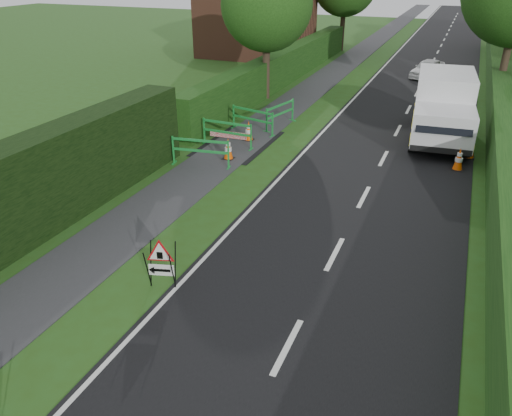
# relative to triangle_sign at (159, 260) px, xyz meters

# --- Properties ---
(ground) EXTENTS (120.00, 120.00, 0.00)m
(ground) POSITION_rel_triangle_sign_xyz_m (0.68, -1.73, -0.70)
(ground) COLOR #284C15
(ground) RESTS_ON ground
(road_surface) EXTENTS (6.00, 90.00, 0.02)m
(road_surface) POSITION_rel_triangle_sign_xyz_m (3.18, 33.27, -0.70)
(road_surface) COLOR black
(road_surface) RESTS_ON ground
(footpath) EXTENTS (2.00, 90.00, 0.02)m
(footpath) POSITION_rel_triangle_sign_xyz_m (-2.32, 33.27, -0.70)
(footpath) COLOR #2D2D30
(footpath) RESTS_ON ground
(hedge_west_far) EXTENTS (1.00, 24.00, 1.80)m
(hedge_west_far) POSITION_rel_triangle_sign_xyz_m (-4.32, 20.27, -0.70)
(hedge_west_far) COLOR #14380F
(hedge_west_far) RESTS_ON ground
(hedge_east) EXTENTS (1.20, 50.00, 1.50)m
(hedge_east) POSITION_rel_triangle_sign_xyz_m (7.18, 14.27, -0.70)
(hedge_east) COLOR #14380F
(hedge_east) RESTS_ON ground
(house_west) EXTENTS (7.50, 7.40, 7.88)m
(house_west) POSITION_rel_triangle_sign_xyz_m (-9.32, 28.27, 2.20)
(house_west) COLOR brown
(house_west) RESTS_ON ground
(tree_nw) EXTENTS (4.40, 4.40, 6.70)m
(tree_nw) POSITION_rel_triangle_sign_xyz_m (-3.92, 16.27, 3.78)
(tree_nw) COLOR #2D2116
(tree_nw) RESTS_ON ground
(triangle_sign) EXTENTS (0.86, 0.86, 1.01)m
(triangle_sign) POSITION_rel_triangle_sign_xyz_m (0.00, 0.00, 0.00)
(triangle_sign) COLOR black
(triangle_sign) RESTS_ON ground
(works_van) EXTENTS (2.55, 5.57, 2.47)m
(works_van) POSITION_rel_triangle_sign_xyz_m (4.81, 12.89, 0.61)
(works_van) COLOR silver
(works_van) RESTS_ON ground
(traffic_cone_0) EXTENTS (0.38, 0.38, 0.79)m
(traffic_cone_0) POSITION_rel_triangle_sign_xyz_m (5.67, 9.66, -0.31)
(traffic_cone_0) COLOR black
(traffic_cone_0) RESTS_ON ground
(traffic_cone_1) EXTENTS (0.38, 0.38, 0.79)m
(traffic_cone_1) POSITION_rel_triangle_sign_xyz_m (6.02, 11.03, -0.31)
(traffic_cone_1) COLOR black
(traffic_cone_1) RESTS_ON ground
(traffic_cone_2) EXTENTS (0.38, 0.38, 0.79)m
(traffic_cone_2) POSITION_rel_triangle_sign_xyz_m (5.84, 14.57, -0.31)
(traffic_cone_2) COLOR black
(traffic_cone_2) RESTS_ON ground
(traffic_cone_3) EXTENTS (0.38, 0.38, 0.79)m
(traffic_cone_3) POSITION_rel_triangle_sign_xyz_m (-1.98, 7.62, -0.31)
(traffic_cone_3) COLOR black
(traffic_cone_3) RESTS_ON ground
(traffic_cone_4) EXTENTS (0.38, 0.38, 0.79)m
(traffic_cone_4) POSITION_rel_triangle_sign_xyz_m (-2.11, 9.78, -0.31)
(traffic_cone_4) COLOR black
(traffic_cone_4) RESTS_ON ground
(ped_barrier_0) EXTENTS (2.09, 0.64, 1.00)m
(ped_barrier_0) POSITION_rel_triangle_sign_xyz_m (-2.57, 6.67, -0.07)
(ped_barrier_0) COLOR #198B34
(ped_barrier_0) RESTS_ON ground
(ped_barrier_1) EXTENTS (2.07, 0.43, 1.00)m
(ped_barrier_1) POSITION_rel_triangle_sign_xyz_m (-2.59, 8.84, -0.07)
(ped_barrier_1) COLOR #198B34
(ped_barrier_1) RESTS_ON ground
(ped_barrier_2) EXTENTS (2.08, 0.85, 1.00)m
(ped_barrier_2) POSITION_rel_triangle_sign_xyz_m (-2.37, 10.80, -0.07)
(ped_barrier_2) COLOR #198B34
(ped_barrier_2) RESTS_ON ground
(ped_barrier_3) EXTENTS (0.82, 2.08, 1.00)m
(ped_barrier_3) POSITION_rel_triangle_sign_xyz_m (-1.60, 11.99, -0.07)
(ped_barrier_3) COLOR #198B34
(ped_barrier_3) RESTS_ON ground
(redwhite_plank) EXTENTS (1.50, 0.10, 0.25)m
(redwhite_plank) POSITION_rel_triangle_sign_xyz_m (-2.58, 8.89, -0.70)
(redwhite_plank) COLOR red
(redwhite_plank) RESTS_ON ground
(hatchback_car) EXTENTS (2.09, 3.36, 1.07)m
(hatchback_car) POSITION_rel_triangle_sign_xyz_m (3.26, 24.53, -0.17)
(hatchback_car) COLOR white
(hatchback_car) RESTS_ON ground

